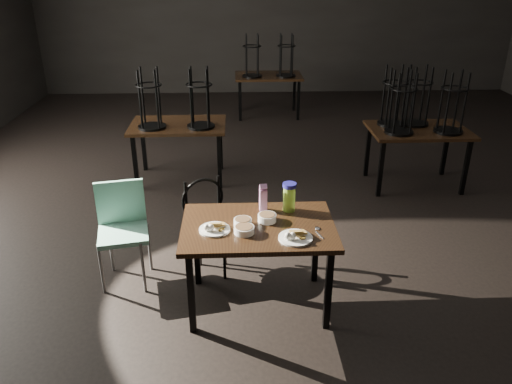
{
  "coord_description": "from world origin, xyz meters",
  "views": [
    {
      "loc": [
        -0.96,
        -4.86,
        2.63
      ],
      "look_at": [
        -0.79,
        -1.05,
        0.85
      ],
      "focal_mm": 35.0,
      "sensor_mm": 36.0,
      "label": 1
    }
  ],
  "objects_px": {
    "main_table": "(258,234)",
    "juice_carton": "(263,198)",
    "bentwood_chair": "(208,219)",
    "water_bottle": "(289,197)",
    "school_chair": "(122,224)"
  },
  "relations": [
    {
      "from": "bentwood_chair",
      "to": "juice_carton",
      "type": "bearing_deg",
      "value": -55.82
    },
    {
      "from": "juice_carton",
      "to": "bentwood_chair",
      "type": "relative_size",
      "value": 0.27
    },
    {
      "from": "juice_carton",
      "to": "school_chair",
      "type": "height_order",
      "value": "juice_carton"
    },
    {
      "from": "main_table",
      "to": "juice_carton",
      "type": "distance_m",
      "value": 0.32
    },
    {
      "from": "main_table",
      "to": "school_chair",
      "type": "distance_m",
      "value": 1.25
    },
    {
      "from": "bentwood_chair",
      "to": "main_table",
      "type": "bearing_deg",
      "value": -75.92
    },
    {
      "from": "school_chair",
      "to": "water_bottle",
      "type": "bearing_deg",
      "value": -19.52
    },
    {
      "from": "main_table",
      "to": "bentwood_chair",
      "type": "distance_m",
      "value": 0.72
    },
    {
      "from": "main_table",
      "to": "school_chair",
      "type": "xyz_separation_m",
      "value": [
        -1.16,
        0.45,
        -0.13
      ]
    },
    {
      "from": "juice_carton",
      "to": "bentwood_chair",
      "type": "height_order",
      "value": "juice_carton"
    },
    {
      "from": "juice_carton",
      "to": "water_bottle",
      "type": "height_order",
      "value": "water_bottle"
    },
    {
      "from": "juice_carton",
      "to": "main_table",
      "type": "bearing_deg",
      "value": -101.81
    },
    {
      "from": "main_table",
      "to": "water_bottle",
      "type": "relative_size",
      "value": 4.9
    },
    {
      "from": "water_bottle",
      "to": "school_chair",
      "type": "height_order",
      "value": "water_bottle"
    },
    {
      "from": "main_table",
      "to": "juice_carton",
      "type": "relative_size",
      "value": 5.03
    }
  ]
}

